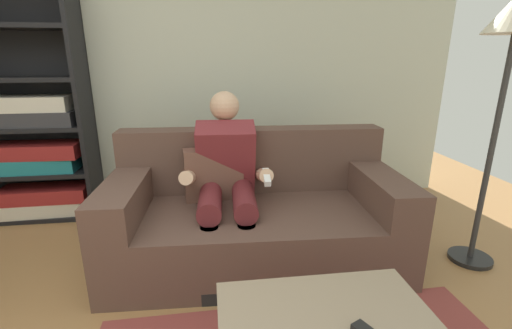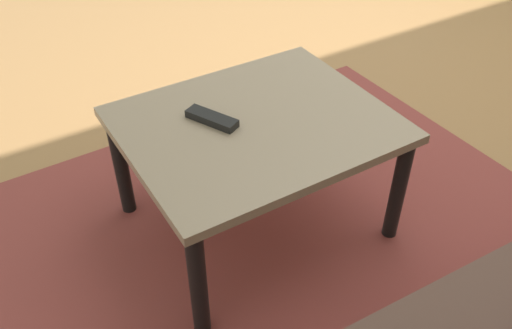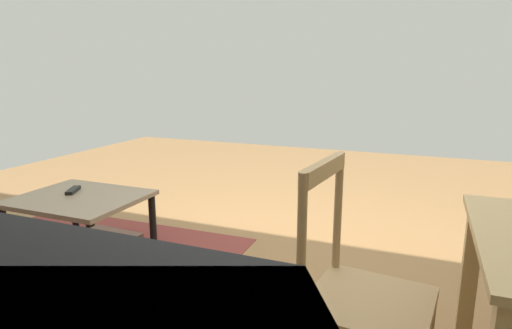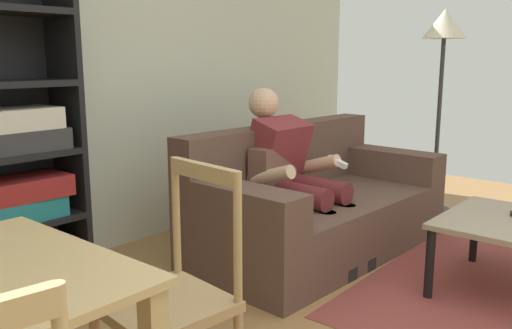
# 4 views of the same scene
# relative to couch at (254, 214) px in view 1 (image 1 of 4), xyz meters

# --- Properties ---
(wall_back) EXTENTS (6.48, 0.12, 2.67)m
(wall_back) POSITION_rel_couch_xyz_m (-1.20, 1.15, 1.02)
(wall_back) COLOR beige
(wall_back) RESTS_ON ground_plane
(couch) EXTENTS (1.95, 0.99, 0.86)m
(couch) POSITION_rel_couch_xyz_m (0.00, 0.00, 0.00)
(couch) COLOR brown
(couch) RESTS_ON ground_plane
(person_lounging) EXTENTS (0.60, 0.94, 1.13)m
(person_lounging) POSITION_rel_couch_xyz_m (-0.18, 0.06, 0.26)
(person_lounging) COLOR maroon
(person_lounging) RESTS_ON ground_plane
(bookshelf) EXTENTS (0.95, 0.36, 1.99)m
(bookshelf) POSITION_rel_couch_xyz_m (-1.76, 0.90, 0.46)
(bookshelf) COLOR black
(bookshelf) RESTS_ON ground_plane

